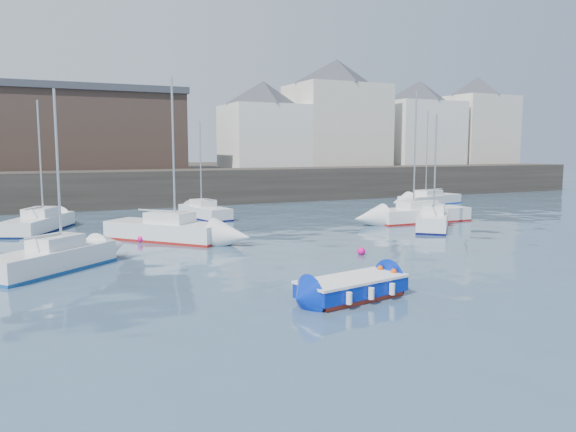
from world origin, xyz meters
name	(u,v)px	position (x,y,z in m)	size (l,w,h in m)	color
water	(453,306)	(0.00, 0.00, 0.00)	(220.00, 220.00, 0.00)	#2D4760
quay_wall	(176,187)	(0.00, 35.00, 1.50)	(90.00, 5.00, 3.00)	#28231E
land_strip	(138,178)	(0.00, 53.00, 1.40)	(90.00, 32.00, 2.80)	#28231E
bldg_east_a	(336,113)	(20.00, 42.00, 8.81)	(13.36, 13.36, 11.80)	beige
bldg_east_b	(419,123)	(31.00, 41.50, 7.87)	(11.88, 11.88, 9.95)	white
bldg_east_c	(477,120)	(40.00, 41.50, 8.37)	(11.14, 11.14, 10.95)	beige
bldg_east_d	(264,124)	(11.00, 41.50, 7.36)	(11.14, 11.14, 8.95)	white
warehouse	(90,129)	(-6.00, 43.00, 6.62)	(16.40, 10.40, 7.60)	#3D2D26
blue_dinghy	(352,287)	(-2.37, 2.07, 0.39)	(3.94, 2.29, 0.71)	maroon
sailboat_a	(52,258)	(-10.96, 10.69, 0.50)	(5.33, 4.93, 7.17)	white
sailboat_b	(166,230)	(-5.17, 16.22, 0.55)	(5.88, 6.35, 8.45)	white
sailboat_c	(433,220)	(10.41, 13.57, 0.52)	(4.74, 4.98, 6.86)	white
sailboat_d	(421,214)	(11.86, 16.57, 0.52)	(6.70, 2.15, 8.54)	white
sailboat_f	(205,212)	(-0.54, 24.56, 0.47)	(2.57, 5.35, 6.68)	white
sailboat_g	(430,199)	(20.11, 25.76, 0.46)	(6.65, 3.48, 8.04)	white
sailboat_h	(39,223)	(-11.15, 22.64, 0.50)	(4.34, 6.16, 7.64)	white
buoy_near	(361,282)	(-0.81, 3.95, 0.00)	(0.35, 0.35, 0.35)	#F30780
buoy_mid	(361,255)	(2.01, 8.37, 0.00)	(0.36, 0.36, 0.36)	#F30780
buoy_far	(141,242)	(-6.45, 16.24, 0.00)	(0.37, 0.37, 0.37)	#F30780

